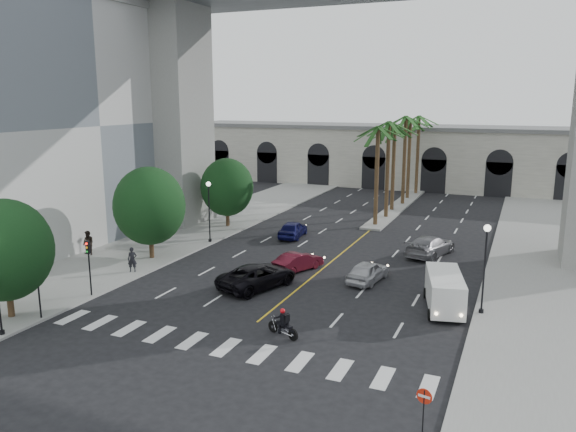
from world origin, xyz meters
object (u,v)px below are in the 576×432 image
Objects in this scene: motorcycle_rider at (284,324)px; car_d at (430,246)px; car_b at (298,262)px; car_c at (258,276)px; cargo_van at (445,290)px; lamp_post_right at (485,261)px; traffic_signal_near at (37,277)px; car_e at (293,229)px; pedestrian_b at (88,243)px; traffic_signal_far at (89,259)px; car_a at (368,271)px; pedestrian_a at (132,260)px; do_not_enter_sign at (424,406)px; lamp_post_left_far at (209,206)px.

car_d is (4.48, 18.74, 0.10)m from motorcycle_rider.
car_c reaches higher than car_b.
cargo_van reaches higher than car_c.
car_d is (-4.77, 11.56, -2.42)m from lamp_post_right.
car_c is (8.74, 9.80, -1.72)m from traffic_signal_near.
lamp_post_right is 1.21× the size of car_e.
pedestrian_b is at bearing 178.75° from lamp_post_right.
traffic_signal_far reaches higher than car_c.
pedestrian_b reaches higher than car_a.
pedestrian_a is (-6.37, -14.24, 0.28)m from car_e.
do_not_enter_sign reaches higher than car_a.
lamp_post_left_far is at bearing 146.69° from do_not_enter_sign.
pedestrian_b is at bearing 14.75° from car_a.
car_b is at bearing 135.87° from do_not_enter_sign.
lamp_post_right is at bearing 128.97° from car_d.
car_e is (-17.05, 12.70, -2.47)m from lamp_post_right.
car_d is at bearing 45.22° from traffic_signal_far.
lamp_post_left_far is 2.65× the size of motorcycle_rider.
car_d is 22.80m from pedestrian_a.
pedestrian_b reaches higher than motorcycle_rider.
car_d is 3.10× the size of pedestrian_a.
lamp_post_right is 1.47× the size of traffic_signal_near.
car_c is 13.75m from car_e.
car_c is at bearing 146.26° from do_not_enter_sign.
pedestrian_b reaches higher than car_d.
lamp_post_left_far reaches higher than pedestrian_a.
pedestrian_a is at bearing 24.86° from car_a.
lamp_post_left_far reaches higher than pedestrian_b.
do_not_enter_sign is at bearing 115.14° from car_d.
traffic_signal_near is 0.83× the size of car_e.
car_a is (15.08, 9.81, -1.79)m from traffic_signal_far.
traffic_signal_near reaches higher than car_e.
traffic_signal_far is at bearing -89.60° from lamp_post_left_far.
do_not_enter_sign is at bearing -45.19° from lamp_post_left_far.
traffic_signal_near is 1.90× the size of pedestrian_b.
traffic_signal_far reaches higher than motorcycle_rider.
motorcycle_rider is at bearing -142.19° from lamp_post_right.
cargo_van reaches higher than car_e.
car_d is 11.88m from cargo_van.
do_not_enter_sign is at bearing 118.93° from car_a.
lamp_post_right is 23.62m from traffic_signal_far.
lamp_post_right is 29.48m from pedestrian_b.
car_e is (-4.15, 8.94, 0.08)m from car_b.
cargo_van is at bearing 119.56° from car_d.
lamp_post_left_far is at bearing -1.71° from car_b.
lamp_post_left_far is 18.53m from car_d.
pedestrian_b is (-29.40, 0.64, -2.11)m from lamp_post_right.
lamp_post_right is 1.31× the size of car_b.
lamp_post_right is at bearing 60.19° from motorcycle_rider.
car_a is 6.46m from cargo_van.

